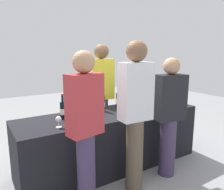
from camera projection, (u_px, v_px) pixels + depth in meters
The scene contains 16 objects.
ground_plane at pixel (112, 165), 3.21m from camera, with size 12.00×12.00×0.00m, color gray.
tasting_table at pixel (112, 139), 3.14m from camera, with size 2.60×0.76×0.79m, color black.
wine_bottle_0 at pixel (63, 110), 2.76m from camera, with size 0.07×0.07×0.32m.
wine_bottle_1 at pixel (102, 103), 3.13m from camera, with size 0.08×0.08×0.32m.
wine_bottle_2 at pixel (118, 100), 3.30m from camera, with size 0.08×0.08×0.33m.
wine_bottle_3 at pixel (126, 101), 3.28m from camera, with size 0.07×0.07×0.30m.
wine_bottle_4 at pixel (144, 97), 3.50m from camera, with size 0.08×0.08×0.33m.
wine_bottle_5 at pixel (150, 97), 3.57m from camera, with size 0.07×0.07×0.29m.
wine_glass_0 at pixel (58, 120), 2.45m from camera, with size 0.07×0.07×0.13m.
wine_glass_1 at pixel (73, 115), 2.65m from camera, with size 0.06×0.06×0.13m.
wine_glass_2 at pixel (95, 111), 2.71m from camera, with size 0.08×0.08×0.15m.
server_pouring at pixel (102, 92), 3.61m from camera, with size 0.40×0.25×1.75m.
guest_0 at pixel (85, 125), 2.18m from camera, with size 0.38×0.26×1.64m.
guest_1 at pixel (135, 111), 2.48m from camera, with size 0.38×0.23×1.75m.
guest_2 at pixel (169, 114), 2.82m from camera, with size 0.42×0.28×1.56m.
menu_board at pixel (130, 111), 4.38m from camera, with size 0.53×0.03×0.91m, color white.
Camera 1 is at (-1.57, -2.50, 1.62)m, focal length 35.22 mm.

